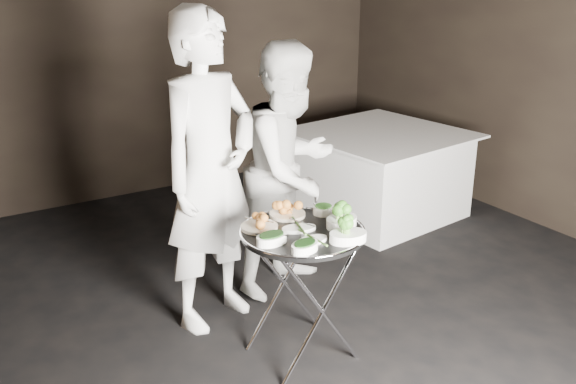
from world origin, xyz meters
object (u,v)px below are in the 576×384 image
tray_stand (302,288)px  waiter_right (291,169)px  serving_tray (303,232)px  dining_table (379,173)px  waiter_left (210,173)px

tray_stand → waiter_right: waiter_right is taller
serving_tray → waiter_right: 0.87m
waiter_right → dining_table: 1.61m
serving_tray → waiter_left: 0.71m
waiter_left → waiter_right: 0.67m
tray_stand → waiter_left: bearing=110.2°
waiter_left → waiter_right: (0.64, 0.12, -0.12)m
waiter_left → waiter_right: bearing=-8.4°
waiter_left → dining_table: waiter_left is taller
waiter_right → tray_stand: bearing=-137.1°
dining_table → waiter_left: bearing=-157.2°
dining_table → serving_tray: bearing=-140.0°
serving_tray → waiter_left: (-0.24, 0.64, 0.20)m
serving_tray → waiter_left: waiter_left is taller
tray_stand → waiter_left: (-0.24, 0.64, 0.54)m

